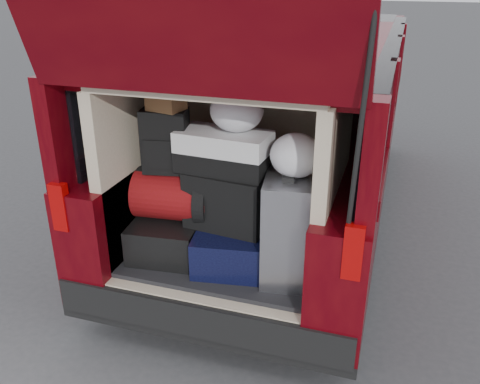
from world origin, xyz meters
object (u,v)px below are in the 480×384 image
object	(u,v)px
navy_hardshell	(234,244)
backpack	(166,141)
black_soft_case	(228,199)
twotone_duffel	(224,151)
silver_roller	(287,227)
red_duffel	(174,195)
black_hardshell	(171,232)

from	to	relation	value
navy_hardshell	backpack	xyz separation A→B (m)	(-0.46, 0.03, 0.65)
black_soft_case	twotone_duffel	distance (m)	0.31
navy_hardshell	silver_roller	world-z (taller)	silver_roller
navy_hardshell	red_duffel	bearing A→B (deg)	167.88
silver_roller	backpack	distance (m)	0.94
twotone_duffel	navy_hardshell	bearing A→B (deg)	-26.84
navy_hardshell	silver_roller	size ratio (longest dim) A/B	0.85
red_duffel	black_soft_case	world-z (taller)	black_soft_case
navy_hardshell	backpack	size ratio (longest dim) A/B	1.38
silver_roller	black_soft_case	bearing A→B (deg)	160.30
backpack	red_duffel	bearing A→B (deg)	-24.52
black_hardshell	backpack	xyz separation A→B (m)	(-0.00, 0.00, 0.65)
red_duffel	backpack	xyz separation A→B (m)	(-0.04, 0.01, 0.37)
navy_hardshell	red_duffel	world-z (taller)	red_duffel
navy_hardshell	black_hardshell	bearing A→B (deg)	166.87
silver_roller	backpack	size ratio (longest dim) A/B	1.63
black_hardshell	silver_roller	world-z (taller)	silver_roller
navy_hardshell	twotone_duffel	world-z (taller)	twotone_duffel
red_duffel	backpack	size ratio (longest dim) A/B	1.23
silver_roller	red_duffel	bearing A→B (deg)	166.14
twotone_duffel	silver_roller	bearing A→B (deg)	-8.11
black_hardshell	silver_roller	xyz separation A→B (m)	(0.82, -0.08, 0.21)
backpack	twotone_duffel	size ratio (longest dim) A/B	0.72
silver_roller	twotone_duffel	distance (m)	0.60
black_soft_case	black_hardshell	bearing A→B (deg)	-174.15
black_soft_case	navy_hardshell	bearing A→B (deg)	-28.02
black_hardshell	silver_roller	size ratio (longest dim) A/B	0.92
backpack	silver_roller	bearing A→B (deg)	-16.67
red_duffel	twotone_duffel	xyz separation A→B (m)	(0.34, 0.02, 0.33)
black_soft_case	backpack	bearing A→B (deg)	-174.15
black_soft_case	twotone_duffel	bearing A→B (deg)	159.64
black_hardshell	silver_roller	bearing A→B (deg)	-11.83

